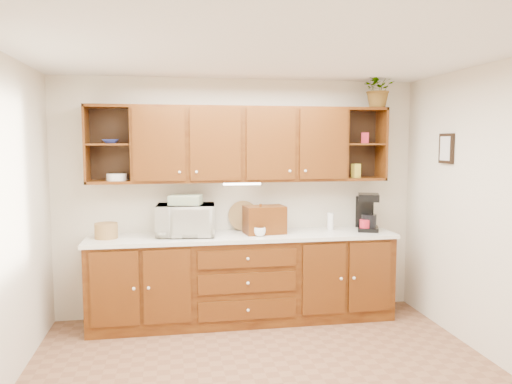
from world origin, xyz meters
name	(u,v)px	position (x,y,z in m)	size (l,w,h in m)	color
floor	(270,384)	(0.00, 0.00, 0.00)	(4.00, 4.00, 0.00)	brown
ceiling	(271,49)	(0.00, 0.00, 2.60)	(4.00, 4.00, 0.00)	white
back_wall	(239,197)	(0.00, 1.75, 1.30)	(4.00, 4.00, 0.00)	beige
right_wall	(505,216)	(2.00, 0.00, 1.30)	(3.50, 3.50, 0.00)	beige
base_cabinets	(243,279)	(0.00, 1.45, 0.45)	(3.20, 0.60, 0.90)	#321305
countertop	(243,236)	(0.00, 1.44, 0.92)	(3.24, 0.64, 0.04)	white
upper_cabinets	(242,144)	(0.01, 1.59, 1.89)	(3.20, 0.33, 0.80)	#321305
undercabinet_light	(242,184)	(0.00, 1.53, 1.47)	(0.40, 0.05, 0.03)	white
framed_picture	(446,148)	(1.98, 0.90, 1.85)	(0.03, 0.24, 0.30)	black
wicker_basket	(106,231)	(-1.40, 1.46, 1.02)	(0.23, 0.23, 0.16)	olive
microwave	(186,220)	(-0.60, 1.47, 1.10)	(0.59, 0.40, 0.33)	silver
towel_stack	(186,200)	(-0.60, 1.47, 1.32)	(0.32, 0.24, 0.10)	#DAC666
wine_bottle	(189,219)	(-0.57, 1.52, 1.11)	(0.07, 0.07, 0.33)	black
woven_tray	(243,229)	(0.03, 1.69, 0.95)	(0.33, 0.33, 0.02)	olive
bread_box	(264,220)	(0.23, 1.46, 1.09)	(0.42, 0.26, 0.30)	#321305
mug_tree	(260,230)	(0.17, 1.39, 0.99)	(0.30, 0.30, 0.33)	#321305
canister_red	(365,226)	(1.33, 1.38, 1.01)	(0.11, 0.11, 0.13)	#AF1929
canister_white	(331,221)	(0.99, 1.54, 1.04)	(0.07, 0.07, 0.19)	white
canister_yellow	(372,226)	(1.42, 1.39, 1.00)	(0.09, 0.09, 0.12)	gold
coffee_maker	(367,213)	(1.39, 1.45, 1.14)	(0.30, 0.34, 0.41)	black
bowl_stack	(111,141)	(-1.35, 1.57, 1.92)	(0.17, 0.17, 0.04)	navy
plate_stack	(117,177)	(-1.30, 1.57, 1.56)	(0.21, 0.21, 0.07)	white
pantry_box_yellow	(356,171)	(1.28, 1.55, 1.60)	(0.09, 0.07, 0.15)	gold
pantry_box_red	(365,138)	(1.38, 1.56, 1.96)	(0.08, 0.07, 0.12)	#AF1929
potted_plant	(379,89)	(1.52, 1.52, 2.50)	(0.37, 0.32, 0.42)	#999999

